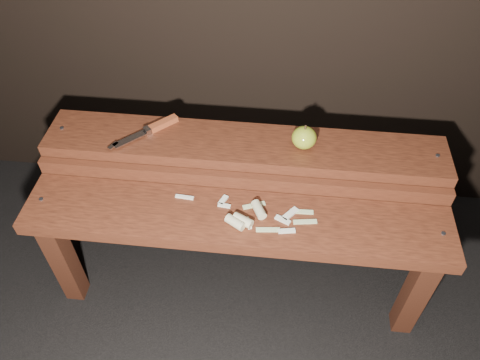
# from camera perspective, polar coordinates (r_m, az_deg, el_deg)

# --- Properties ---
(ground) EXTENTS (60.00, 60.00, 0.00)m
(ground) POSITION_cam_1_polar(r_m,az_deg,el_deg) (1.67, -0.23, -12.22)
(ground) COLOR black
(bench_front_tier) EXTENTS (1.20, 0.20, 0.42)m
(bench_front_tier) POSITION_cam_1_polar(r_m,az_deg,el_deg) (1.34, -0.57, -6.58)
(bench_front_tier) COLOR #39190E
(bench_front_tier) RESTS_ON ground
(bench_rear_tier) EXTENTS (1.20, 0.21, 0.50)m
(bench_rear_tier) POSITION_cam_1_polar(r_m,az_deg,el_deg) (1.45, 0.46, 2.03)
(bench_rear_tier) COLOR #39190E
(bench_rear_tier) RESTS_ON ground
(apple) EXTENTS (0.07, 0.07, 0.08)m
(apple) POSITION_cam_1_polar(r_m,az_deg,el_deg) (1.37, 7.82, 5.14)
(apple) COLOR olive
(apple) RESTS_ON bench_rear_tier
(knife) EXTENTS (0.18, 0.17, 0.02)m
(knife) POSITION_cam_1_polar(r_m,az_deg,el_deg) (1.45, -10.34, 6.32)
(knife) COLOR #974121
(knife) RESTS_ON bench_rear_tier
(apple_scraps) EXTENTS (0.40, 0.13, 0.03)m
(apple_scraps) POSITION_cam_1_polar(r_m,az_deg,el_deg) (1.28, 1.32, -4.49)
(apple_scraps) COLOR beige
(apple_scraps) RESTS_ON bench_front_tier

